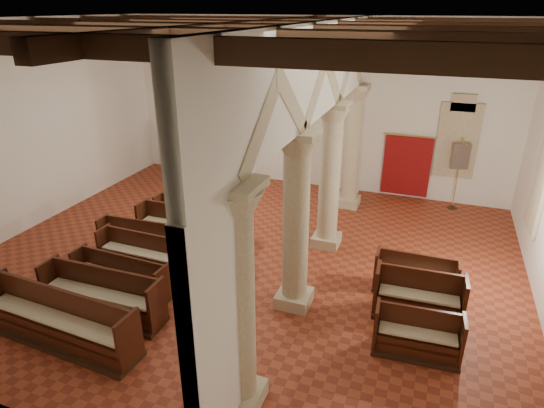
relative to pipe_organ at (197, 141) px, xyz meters
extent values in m
plane|color=brown|center=(4.50, -5.50, -1.37)|extent=(14.00, 14.00, 0.00)
plane|color=black|center=(4.50, -5.50, 4.63)|extent=(14.00, 14.00, 0.00)
cube|color=white|center=(4.50, 0.50, 1.63)|extent=(14.00, 0.02, 6.00)
cube|color=white|center=(4.50, -11.50, 1.63)|extent=(14.00, 0.02, 6.00)
cube|color=white|center=(-2.50, -5.50, 1.63)|extent=(0.02, 12.00, 6.00)
cube|color=beige|center=(6.30, -10.00, -1.22)|extent=(0.75, 0.75, 0.30)
cylinder|color=beige|center=(6.30, -10.00, 0.58)|extent=(0.56, 0.56, 3.30)
cube|color=beige|center=(6.30, -7.00, -1.22)|extent=(0.75, 0.75, 0.30)
cylinder|color=beige|center=(6.30, -7.00, 0.58)|extent=(0.56, 0.56, 3.30)
cube|color=beige|center=(6.30, -4.00, -1.22)|extent=(0.75, 0.75, 0.30)
cylinder|color=beige|center=(6.30, -4.00, 0.58)|extent=(0.56, 0.56, 3.30)
cube|color=beige|center=(6.30, -1.00, -1.22)|extent=(0.75, 0.75, 0.30)
cylinder|color=beige|center=(6.30, -1.00, 0.58)|extent=(0.56, 0.56, 3.30)
cube|color=white|center=(6.30, -5.50, 3.66)|extent=(0.25, 11.90, 1.93)
cube|color=#2D6750|center=(11.48, -3.00, 0.83)|extent=(0.03, 1.00, 2.20)
cube|color=#2D6750|center=(9.50, 0.48, 0.83)|extent=(1.00, 0.03, 2.20)
cube|color=black|center=(0.00, 0.00, -0.47)|extent=(2.00, 0.80, 1.80)
cube|color=black|center=(0.00, 0.00, 0.53)|extent=(2.10, 0.85, 0.20)
cube|color=#342210|center=(2.28, -1.18, -1.32)|extent=(0.65, 0.65, 0.11)
cube|color=#342210|center=(2.28, -1.18, -0.76)|extent=(0.32, 0.32, 1.23)
cube|color=#342210|center=(2.28, -1.27, -0.09)|extent=(0.68, 0.61, 0.22)
cube|color=maroon|center=(8.00, 0.42, -0.22)|extent=(1.60, 0.06, 2.10)
cylinder|color=gold|center=(8.00, 0.40, 0.88)|extent=(1.80, 0.04, 0.04)
cone|color=black|center=(9.67, 0.00, -1.31)|extent=(0.36, 0.36, 0.12)
cylinder|color=gold|center=(9.67, 0.00, -0.16)|extent=(0.04, 0.04, 2.42)
cylinder|color=gold|center=(9.67, 0.00, 0.94)|extent=(0.21, 0.69, 0.03)
cube|color=navy|center=(9.67, -0.02, 0.44)|extent=(0.54, 0.16, 0.86)
cube|color=#162A9A|center=(3.74, -10.06, -1.12)|extent=(0.32, 0.27, 0.31)
cube|color=#181596|center=(4.52, -8.47, -1.13)|extent=(0.31, 0.26, 0.27)
cube|color=navy|center=(4.62, -5.95, -1.11)|extent=(0.39, 0.35, 0.33)
cylinder|color=silver|center=(1.70, -9.53, -1.21)|extent=(1.06, 0.51, 0.11)
cylinder|color=white|center=(3.04, -9.66, -1.21)|extent=(0.88, 0.23, 0.09)
cube|color=black|center=(2.31, -9.88, -1.32)|extent=(3.59, 0.95, 0.11)
cube|color=#4C1510|center=(2.31, -9.93, -1.02)|extent=(3.42, 0.61, 0.49)
cube|color=#4C1510|center=(2.31, -9.68, -0.74)|extent=(3.40, 0.25, 1.04)
cube|color=#4C1510|center=(4.05, -9.86, -0.74)|extent=(0.11, 0.66, 1.04)
cube|color=beige|center=(2.31, -9.93, -0.74)|extent=(3.29, 0.56, 0.05)
cube|color=black|center=(2.53, -8.87, -1.32)|extent=(2.84, 0.80, 0.11)
cube|color=#421C0E|center=(2.53, -8.93, -1.02)|extent=(2.69, 0.48, 0.48)
cube|color=#421C0E|center=(2.53, -8.68, -0.76)|extent=(2.68, 0.13, 1.01)
cube|color=#421C0E|center=(1.15, -8.85, -0.76)|extent=(0.09, 0.64, 1.01)
cube|color=#421C0E|center=(3.91, -8.85, -0.76)|extent=(0.09, 0.64, 1.01)
cube|color=beige|center=(2.53, -8.93, -0.76)|extent=(2.58, 0.43, 0.05)
cube|color=black|center=(2.35, -8.04, -1.33)|extent=(2.48, 0.73, 0.09)
cube|color=#42130E|center=(2.35, -8.09, -1.07)|extent=(2.32, 0.45, 0.41)
cube|color=#42130E|center=(2.35, -7.88, -0.84)|extent=(2.31, 0.15, 0.87)
cube|color=#42130E|center=(1.15, -8.02, -0.84)|extent=(0.08, 0.55, 0.87)
cube|color=#42130E|center=(3.55, -8.02, -0.84)|extent=(0.08, 0.55, 0.87)
cube|color=beige|center=(2.35, -8.09, -0.84)|extent=(2.23, 0.41, 0.05)
cube|color=black|center=(2.27, -6.98, -1.32)|extent=(2.54, 0.71, 0.10)
cube|color=#511811|center=(2.27, -7.02, -1.06)|extent=(2.38, 0.42, 0.43)
cube|color=#511811|center=(2.27, -6.80, -0.82)|extent=(2.38, 0.11, 0.90)
cube|color=#511811|center=(1.04, -6.96, -0.82)|extent=(0.08, 0.57, 0.90)
cube|color=#511811|center=(3.50, -6.96, -0.82)|extent=(0.08, 0.57, 0.90)
cube|color=beige|center=(2.27, -7.02, -0.82)|extent=(2.29, 0.39, 0.05)
cube|color=black|center=(1.88, -6.28, -1.33)|extent=(2.80, 0.80, 0.09)
cube|color=#531911|center=(1.88, -6.33, -1.07)|extent=(2.64, 0.52, 0.41)
cube|color=#531911|center=(1.88, -6.12, -0.85)|extent=(2.62, 0.22, 0.87)
cube|color=#531911|center=(0.53, -6.26, -0.85)|extent=(0.10, 0.55, 0.87)
cube|color=#531911|center=(3.23, -6.26, -0.85)|extent=(0.10, 0.55, 0.87)
cube|color=beige|center=(1.88, -6.33, -0.85)|extent=(2.53, 0.48, 0.05)
cube|color=black|center=(2.51, -5.39, -1.32)|extent=(2.81, 0.76, 0.11)
cube|color=#471B0F|center=(2.51, -5.44, -1.03)|extent=(2.66, 0.44, 0.48)
cube|color=#471B0F|center=(2.51, -5.20, -0.76)|extent=(2.66, 0.09, 1.01)
cube|color=#471B0F|center=(1.14, -5.37, -0.76)|extent=(0.08, 0.64, 1.01)
cube|color=#471B0F|center=(3.88, -5.37, -0.76)|extent=(0.08, 0.64, 1.01)
cube|color=beige|center=(2.51, -5.44, -0.76)|extent=(2.55, 0.40, 0.05)
cube|color=black|center=(2.51, -4.50, -1.32)|extent=(2.91, 0.70, 0.09)
cube|color=#512A11|center=(2.51, -4.55, -1.06)|extent=(2.75, 0.41, 0.43)
cube|color=#512A11|center=(2.51, -4.33, -0.83)|extent=(2.75, 0.10, 0.90)
cube|color=#512A11|center=(1.10, -4.48, -0.83)|extent=(0.07, 0.57, 0.90)
cube|color=#512A11|center=(3.93, -4.48, -0.83)|extent=(0.07, 0.57, 0.90)
cube|color=beige|center=(2.51, -4.55, -0.83)|extent=(2.64, 0.37, 0.05)
cube|color=black|center=(9.03, -7.73, -1.32)|extent=(1.69, 0.75, 0.09)
cube|color=#4D2610|center=(9.03, -7.78, -1.07)|extent=(1.52, 0.47, 0.42)
cube|color=#4D2610|center=(9.03, -7.57, -0.84)|extent=(1.50, 0.16, 0.88)
cube|color=#4D2610|center=(8.23, -7.72, -0.84)|extent=(0.10, 0.56, 0.88)
cube|color=#4D2610|center=(9.82, -7.72, -0.84)|extent=(0.10, 0.56, 0.88)
cube|color=beige|center=(9.03, -7.78, -0.84)|extent=(1.46, 0.42, 0.05)
cube|color=black|center=(8.95, -6.54, -1.32)|extent=(1.90, 0.83, 0.11)
cube|color=#531E11|center=(8.95, -6.60, -1.03)|extent=(1.73, 0.51, 0.48)
cube|color=#531E11|center=(8.95, -6.35, -0.76)|extent=(1.71, 0.16, 1.01)
cube|color=#531E11|center=(8.06, -6.52, -0.76)|extent=(0.11, 0.64, 1.01)
cube|color=#531E11|center=(9.85, -6.52, -0.76)|extent=(0.11, 0.64, 1.01)
cube|color=beige|center=(8.95, -6.60, -0.76)|extent=(1.66, 0.46, 0.05)
cube|color=black|center=(8.83, -5.60, -1.32)|extent=(1.89, 0.67, 0.09)
cube|color=#4B2710|center=(8.83, -5.64, -1.07)|extent=(1.74, 0.39, 0.42)
cube|color=#4B2710|center=(8.83, -5.43, -0.84)|extent=(1.73, 0.09, 0.88)
cube|color=#4B2710|center=(7.92, -5.58, -0.84)|extent=(0.07, 0.55, 0.88)
cube|color=#4B2710|center=(9.73, -5.58, -0.84)|extent=(0.07, 0.55, 0.88)
cube|color=beige|center=(8.83, -5.64, -0.84)|extent=(1.67, 0.35, 0.05)
camera|label=1|loc=(8.84, -15.27, 4.91)|focal=30.00mm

